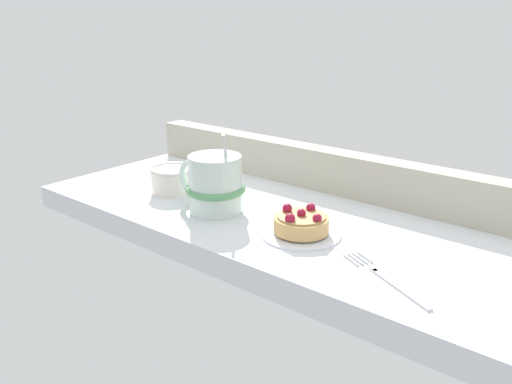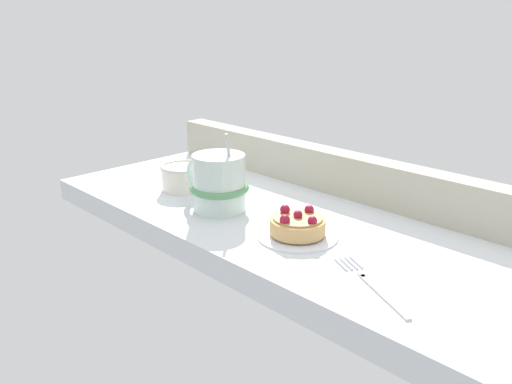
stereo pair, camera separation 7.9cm
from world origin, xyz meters
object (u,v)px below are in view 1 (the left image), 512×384
Objects in this scene: dessert_fork at (385,277)px; dessert_plate at (301,233)px; raspberry_tart at (301,223)px; sugar_bowl at (173,179)px; coffee_mug at (214,184)px.

dessert_plate is at bearing 163.76° from dessert_fork.
sugar_bowl is (-28.97, 1.36, 0.50)cm from raspberry_tart.
sugar_bowl is (-12.46, 2.15, -2.12)cm from coffee_mug.
coffee_mug is 1.62× the size of sugar_bowl.
dessert_plate is at bearing 2.76° from coffee_mug.
coffee_mug is at bearing -177.24° from dessert_plate.
dessert_fork is (32.13, -3.74, -4.26)cm from coffee_mug.
dessert_fork is at bearing -16.24° from dessert_plate.
dessert_plate and dessert_fork have the same top height.
dessert_fork is 1.79× the size of sugar_bowl.
dessert_fork is at bearing -7.54° from sugar_bowl.
coffee_mug is 0.90× the size of dessert_fork.
raspberry_tart is at bearing 163.80° from dessert_fork.
coffee_mug reaches higher than dessert_fork.
coffee_mug is (-16.53, -0.80, 4.28)cm from dessert_plate.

